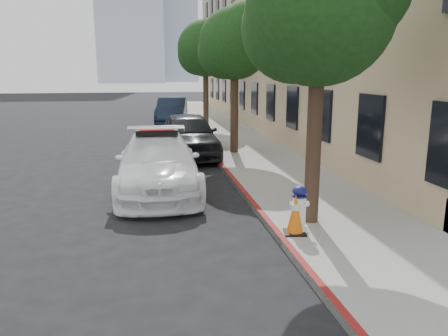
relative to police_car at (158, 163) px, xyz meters
name	(u,v)px	position (x,y,z in m)	size (l,w,h in m)	color
ground	(164,206)	(0.09, -1.44, -0.76)	(120.00, 120.00, 0.00)	black
sidewalk	(232,138)	(3.69, 8.56, -0.69)	(3.20, 50.00, 0.15)	gray
curb_strip	(200,139)	(2.15, 8.56, -0.69)	(0.12, 50.00, 0.15)	maroon
building	(311,39)	(9.29, 13.56, 4.24)	(8.00, 36.00, 10.00)	tan
tower_right	(173,10)	(9.09, 133.56, 21.24)	(14.00, 14.00, 44.00)	#9EA8B7
tree_near	(322,9)	(3.02, -3.46, 3.51)	(2.92, 2.82, 5.62)	black
tree_mid	(236,43)	(3.02, 4.54, 3.40)	(2.77, 2.64, 5.43)	black
tree_far	(206,48)	(3.02, 12.54, 3.62)	(3.10, 3.00, 5.81)	black
police_car	(158,163)	(0.00, 0.00, 0.00)	(2.19, 5.25, 1.67)	white
parked_car_mid	(189,135)	(1.29, 4.79, 0.06)	(1.94, 4.83, 1.65)	black
parked_car_far	(172,111)	(1.29, 15.54, 0.03)	(1.68, 4.82, 1.59)	black
fire_hydrant	(299,209)	(2.54, -3.96, -0.17)	(0.37, 0.34, 0.90)	white
traffic_cone	(295,214)	(2.44, -4.06, -0.23)	(0.46, 0.46, 0.76)	black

